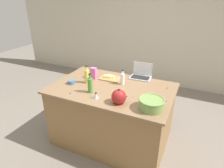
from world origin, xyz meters
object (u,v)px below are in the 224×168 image
object	(u,v)px
bottle_olive	(90,85)
ramekin_medium	(160,100)
butter_stick_right	(111,76)
ramekin_small	(71,82)
kitchen_timer	(96,96)
kettle	(119,97)
mixing_bowl_large	(151,104)
bottle_vinegar	(122,79)
laptop	(141,75)
candy_bag	(94,73)
butter_stick_left	(108,77)
bottle_oil	(87,76)
cutting_board	(111,78)

from	to	relation	value
bottle_olive	ramekin_medium	xyz separation A→B (m)	(0.88, 0.15, -0.09)
butter_stick_right	ramekin_small	size ratio (longest dim) A/B	1.05
butter_stick_right	kitchen_timer	size ratio (longest dim) A/B	1.43
kitchen_timer	ramekin_small	bearing A→B (deg)	156.82
kettle	ramekin_medium	world-z (taller)	kettle
mixing_bowl_large	bottle_vinegar	xyz separation A→B (m)	(-0.54, 0.47, 0.02)
laptop	candy_bag	distance (m)	0.73
bottle_olive	butter_stick_left	world-z (taller)	bottle_olive
kettle	ramekin_small	distance (m)	0.86
laptop	ramekin_small	distance (m)	1.06
bottle_vinegar	bottle_olive	world-z (taller)	bottle_olive
ramekin_small	kettle	bearing A→B (deg)	-14.24
butter_stick_right	bottle_oil	bearing A→B (deg)	-129.39
mixing_bowl_large	butter_stick_right	size ratio (longest dim) A/B	2.61
cutting_board	laptop	bearing A→B (deg)	32.19
kettle	ramekin_medium	size ratio (longest dim) A/B	3.04
ramekin_medium	butter_stick_left	bearing A→B (deg)	158.80
mixing_bowl_large	bottle_oil	world-z (taller)	bottle_oil
bottle_oil	laptop	bearing A→B (deg)	38.84
bottle_oil	cutting_board	size ratio (longest dim) A/B	0.85
bottle_oil	kitchen_timer	size ratio (longest dim) A/B	3.39
bottle_vinegar	ramekin_small	distance (m)	0.74
bottle_vinegar	kitchen_timer	world-z (taller)	bottle_vinegar
butter_stick_right	mixing_bowl_large	bearing A→B (deg)	-37.12
mixing_bowl_large	cutting_board	size ratio (longest dim) A/B	0.94
ramekin_medium	candy_bag	size ratio (longest dim) A/B	0.41
kettle	butter_stick_right	size ratio (longest dim) A/B	1.94
cutting_board	butter_stick_right	distance (m)	0.04
butter_stick_left	cutting_board	bearing A→B (deg)	29.49
butter_stick_right	kitchen_timer	world-z (taller)	kitchen_timer
mixing_bowl_large	candy_bag	bearing A→B (deg)	154.65
butter_stick_left	bottle_vinegar	bearing A→B (deg)	-16.06
laptop	mixing_bowl_large	bearing A→B (deg)	-65.48
bottle_olive	candy_bag	world-z (taller)	bottle_olive
mixing_bowl_large	bottle_olive	distance (m)	0.83
ramekin_medium	bottle_vinegar	bearing A→B (deg)	156.54
kettle	kitchen_timer	world-z (taller)	kettle
ramekin_small	candy_bag	bearing A→B (deg)	57.58
bottle_olive	kettle	distance (m)	0.46
bottle_vinegar	butter_stick_right	world-z (taller)	bottle_vinegar
ramekin_small	candy_bag	distance (m)	0.37
bottle_vinegar	cutting_board	xyz separation A→B (m)	(-0.24, 0.10, -0.08)
bottle_vinegar	ramekin_medium	distance (m)	0.66
mixing_bowl_large	kitchen_timer	world-z (taller)	mixing_bowl_large
kitchen_timer	kettle	bearing A→B (deg)	3.17
laptop	kitchen_timer	size ratio (longest dim) A/B	4.18
butter_stick_right	cutting_board	bearing A→B (deg)	-69.79
laptop	bottle_oil	bearing A→B (deg)	-141.16
cutting_board	kitchen_timer	world-z (taller)	kitchen_timer
bottle_oil	butter_stick_left	distance (m)	0.33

